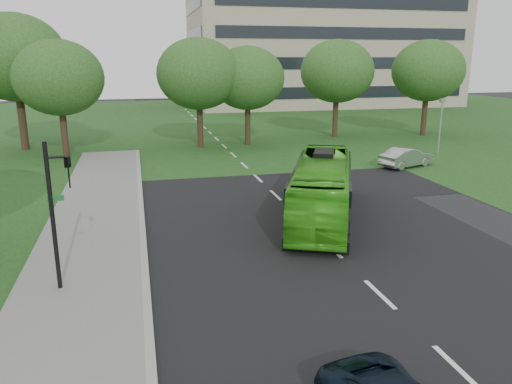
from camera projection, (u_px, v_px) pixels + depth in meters
ground at (353, 269)px, 17.48m from camera, size 160.00×160.00×0.00m
street_surfaces at (227, 153)px, 38.74m from camera, size 120.00×120.00×0.15m
office_building at (322, 23)px, 77.37m from camera, size 40.10×20.10×25.00m
tree_park_a at (59, 78)px, 36.05m from camera, size 6.41×6.41×8.51m
tree_park_b at (199, 74)px, 40.03m from camera, size 6.71×6.71×8.80m
tree_park_c at (247, 78)px, 41.38m from camera, size 6.16×6.16×8.18m
tree_park_d at (337, 71)px, 45.43m from camera, size 6.69×6.69×8.85m
tree_park_e at (428, 71)px, 46.37m from camera, size 6.65×6.65×8.86m
tree_park_f at (15, 58)px, 38.52m from camera, size 7.92×7.92×10.58m
bus at (322, 189)px, 22.78m from camera, size 6.14×10.08×2.78m
sedan at (407, 157)px, 33.76m from camera, size 4.30×2.73×1.34m
traffic_light at (57, 206)px, 15.09m from camera, size 0.78×0.24×4.80m
camera_pole at (441, 119)px, 37.37m from camera, size 0.43×0.40×4.28m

